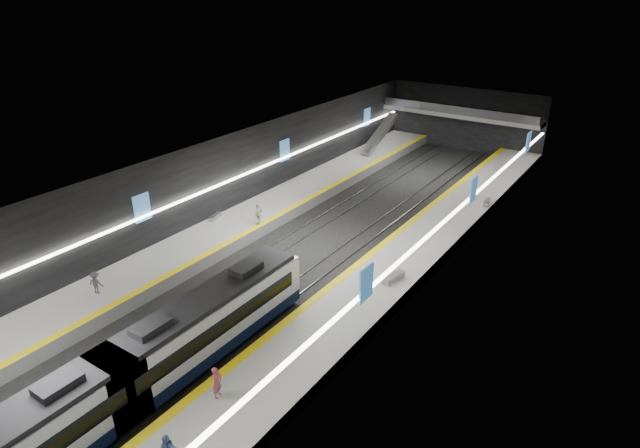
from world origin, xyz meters
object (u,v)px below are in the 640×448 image
Objects in this scene: bench_left_far at (215,217)px; passenger_left_a at (258,214)px; escalator at (380,134)px; bench_right_far at (487,202)px; passenger_right_a at (217,383)px; bench_right_near at (394,277)px; passenger_left_b at (96,283)px; train at (114,385)px.

passenger_left_a reaches higher than bench_left_far.
escalator is 4.80× the size of bench_right_far.
bench_right_near is at bearing -23.58° from passenger_right_a.
escalator reaches higher than passenger_left_b.
bench_right_near is at bearing -59.63° from escalator.
passenger_right_a is at bearing 39.62° from train.
passenger_right_a is at bearing -72.07° from escalator.
train is at bearing -95.09° from bench_right_near.
escalator is 19.77m from bench_right_far.
bench_right_far is (19.00, 16.92, 0.01)m from bench_left_far.
passenger_left_b is (-16.94, -30.39, 0.60)m from bench_right_far.
escalator is at bearing -109.04° from passenger_left_b.
passenger_left_b reaches higher than bench_right_near.
passenger_left_b is at bearing -128.29° from bench_right_near.
passenger_left_b is (2.06, -13.47, 0.61)m from bench_left_far.
train is 17.27× the size of passenger_left_b.
escalator is 4.99× the size of passenger_left_b.
bench_left_far is at bearing -84.13° from passenger_left_a.
bench_left_far is 0.80× the size of bench_right_near.
passenger_right_a is 14.08m from passenger_left_b.
train is 22.75m from bench_left_far.
passenger_right_a is at bearing 150.20° from passenger_left_b.
escalator is 26.99m from bench_left_far.
passenger_left_a reaches higher than passenger_left_b.
passenger_right_a reaches higher than bench_right_near.
passenger_right_a is (3.89, 3.22, -0.28)m from train.
escalator is at bearing 69.93° from bench_left_far.
bench_right_far is 33.16m from passenger_right_a.
train reaches higher than bench_right_near.
passenger_left_b is at bearing 63.74° from passenger_right_a.
bench_left_far is 0.99× the size of passenger_left_b.
bench_left_far is at bearing -94.26° from escalator.
bench_right_near is at bearing -160.28° from passenger_left_b.
passenger_left_b is (-16.02, -12.90, 0.56)m from bench_right_near.
passenger_left_a is 1.21× the size of passenger_left_b.
bench_right_far is at bearing -138.26° from passenger_left_b.
escalator reaches higher than bench_right_far.
escalator reaches higher than passenger_left_a.
bench_right_far is 0.91× the size of passenger_right_a.
passenger_left_a is 14.87m from passenger_left_b.
passenger_right_a is (-2.18, -15.51, 0.67)m from bench_right_near.
passenger_left_a is (4.00, 1.27, 0.77)m from bench_left_far.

